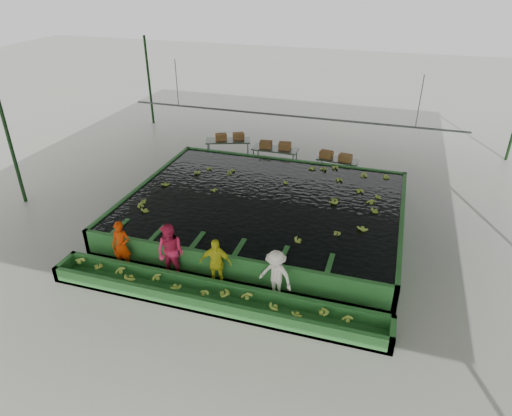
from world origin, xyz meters
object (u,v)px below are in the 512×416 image
(worker_a, at_px, (121,246))
(worker_d, at_px, (276,275))
(sorting_trough, at_px, (213,297))
(worker_b, at_px, (171,252))
(box_stack_right, at_px, (335,159))
(flotation_tank, at_px, (264,209))
(packing_table_left, at_px, (228,149))
(worker_c, at_px, (216,263))
(packing_table_right, at_px, (337,168))
(box_stack_left, at_px, (230,139))
(box_stack_mid, at_px, (275,148))
(packing_table_mid, at_px, (275,158))

(worker_a, xyz_separation_m, worker_d, (4.98, 0.00, -0.03))
(sorting_trough, bearing_deg, worker_b, 154.24)
(box_stack_right, bearing_deg, sorting_trough, -101.11)
(flotation_tank, distance_m, packing_table_left, 6.24)
(worker_c, height_order, packing_table_right, worker_c)
(box_stack_left, bearing_deg, packing_table_right, -6.25)
(box_stack_mid, bearing_deg, flotation_tank, -79.45)
(sorting_trough, xyz_separation_m, box_stack_mid, (-0.91, 9.99, 0.71))
(worker_a, distance_m, packing_table_mid, 9.50)
(worker_d, distance_m, box_stack_mid, 9.53)
(worker_b, relative_size, packing_table_left, 0.86)
(flotation_tank, xyz_separation_m, packing_table_left, (-3.39, 5.24, 0.04))
(packing_table_right, bearing_deg, box_stack_right, -155.86)
(worker_c, bearing_deg, box_stack_left, 98.03)
(packing_table_left, distance_m, box_stack_left, 0.50)
(flotation_tank, height_order, worker_b, worker_b)
(flotation_tank, relative_size, worker_b, 5.41)
(packing_table_right, bearing_deg, box_stack_mid, 177.38)
(worker_c, distance_m, packing_table_right, 9.33)
(worker_b, xyz_separation_m, box_stack_mid, (0.75, 9.19, 0.03))
(packing_table_left, xyz_separation_m, packing_table_mid, (2.48, -0.37, -0.01))
(worker_b, bearing_deg, flotation_tank, 74.82)
(worker_b, xyz_separation_m, packing_table_right, (3.68, 9.06, -0.51))
(box_stack_right, bearing_deg, worker_c, -103.29)
(worker_d, distance_m, packing_table_left, 10.78)
(worker_d, xyz_separation_m, packing_table_left, (-5.01, 9.54, -0.31))
(packing_table_mid, relative_size, box_stack_left, 1.52)
(packing_table_left, relative_size, packing_table_right, 1.18)
(flotation_tank, relative_size, worker_a, 6.05)
(worker_a, xyz_separation_m, box_stack_right, (5.29, 9.01, -0.00))
(packing_table_mid, relative_size, packing_table_right, 1.16)
(box_stack_left, bearing_deg, worker_b, -80.19)
(worker_a, distance_m, worker_b, 1.71)
(worker_b, distance_m, box_stack_mid, 9.22)
(packing_table_right, xyz_separation_m, box_stack_right, (-0.10, -0.04, 0.41))
(worker_c, height_order, box_stack_right, worker_c)
(sorting_trough, bearing_deg, worker_c, 104.16)
(packing_table_left, bearing_deg, packing_table_right, -5.13)
(worker_a, bearing_deg, flotation_tank, 43.87)
(worker_d, distance_m, packing_table_right, 9.07)
(worker_a, relative_size, packing_table_mid, 0.79)
(packing_table_mid, bearing_deg, box_stack_right, -3.29)
(worker_a, bearing_deg, sorting_trough, -21.50)
(box_stack_left, bearing_deg, box_stack_right, -6.83)
(worker_d, height_order, packing_table_right, worker_d)
(packing_table_mid, bearing_deg, worker_b, -94.67)
(worker_b, bearing_deg, worker_c, 5.90)
(packing_table_left, bearing_deg, box_stack_right, -5.69)
(packing_table_right, distance_m, box_stack_right, 0.43)
(sorting_trough, xyz_separation_m, worker_c, (-0.20, 0.80, 0.58))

